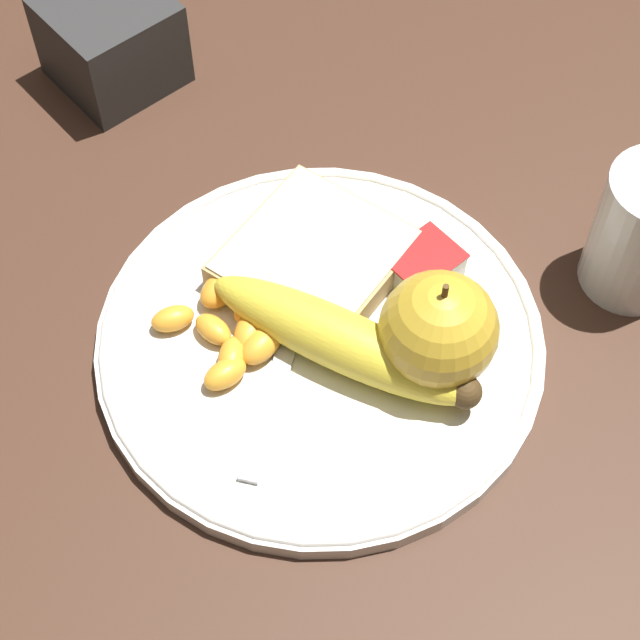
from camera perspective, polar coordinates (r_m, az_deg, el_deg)
ground_plane at (r=0.67m, az=0.00°, el=-1.49°), size 3.00×3.00×0.00m
plate at (r=0.67m, az=0.00°, el=-1.13°), size 0.28×0.28×0.01m
apple at (r=0.63m, az=6.34°, el=-0.54°), size 0.07×0.07×0.08m
banana at (r=0.64m, az=1.42°, el=-0.95°), size 0.10×0.18×0.04m
bread_slice at (r=0.68m, az=-0.28°, el=3.28°), size 0.13×0.12×0.02m
fork at (r=0.66m, az=-1.67°, el=-1.17°), size 0.14×0.11×0.00m
jam_packet at (r=0.68m, az=5.54°, el=2.87°), size 0.04×0.04×0.02m
orange_segment_0 at (r=0.68m, az=-5.22°, el=1.74°), size 0.04×0.03×0.02m
orange_segment_1 at (r=0.66m, az=-5.71°, el=-0.50°), size 0.02×0.03×0.01m
orange_segment_2 at (r=0.66m, az=-3.72°, el=-0.55°), size 0.04×0.03×0.02m
orange_segment_3 at (r=0.64m, az=-5.09°, el=-2.88°), size 0.03×0.02×0.02m
orange_segment_4 at (r=0.65m, az=-4.72°, el=-1.96°), size 0.03×0.03×0.02m
orange_segment_5 at (r=0.66m, az=-3.24°, el=0.28°), size 0.04×0.04×0.02m
orange_segment_6 at (r=0.67m, az=-7.86°, el=0.07°), size 0.03×0.02×0.02m
orange_segment_7 at (r=0.65m, az=-3.13°, el=-1.29°), size 0.04×0.03×0.02m
condiment_caddy at (r=0.82m, az=-11.07°, el=14.41°), size 0.08×0.08×0.07m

